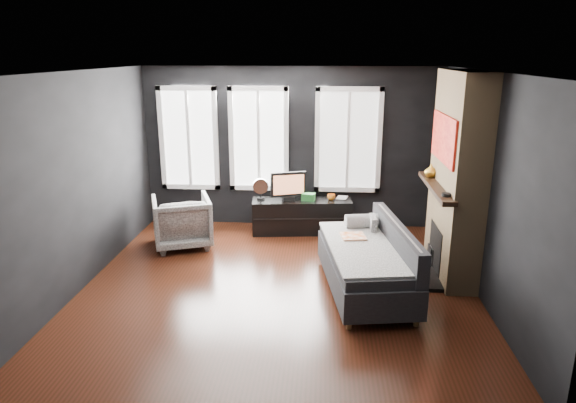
# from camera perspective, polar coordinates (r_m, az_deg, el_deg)

# --- Properties ---
(floor) EXTENTS (5.00, 5.00, 0.00)m
(floor) POSITION_cam_1_polar(r_m,az_deg,el_deg) (6.76, -1.04, -9.28)
(floor) COLOR black
(floor) RESTS_ON ground
(ceiling) EXTENTS (5.00, 5.00, 0.00)m
(ceiling) POSITION_cam_1_polar(r_m,az_deg,el_deg) (6.10, -1.17, 14.25)
(ceiling) COLOR white
(ceiling) RESTS_ON ground
(wall_back) EXTENTS (5.00, 0.02, 2.70)m
(wall_back) POSITION_cam_1_polar(r_m,az_deg,el_deg) (8.73, 0.38, 5.95)
(wall_back) COLOR black
(wall_back) RESTS_ON ground
(wall_left) EXTENTS (0.02, 5.00, 2.70)m
(wall_left) POSITION_cam_1_polar(r_m,az_deg,el_deg) (6.98, -22.03, 2.11)
(wall_left) COLOR black
(wall_left) RESTS_ON ground
(wall_right) EXTENTS (0.02, 5.00, 2.70)m
(wall_right) POSITION_cam_1_polar(r_m,az_deg,el_deg) (6.56, 21.19, 1.36)
(wall_right) COLOR black
(wall_right) RESTS_ON ground
(windows) EXTENTS (4.00, 0.16, 1.76)m
(windows) POSITION_cam_1_polar(r_m,az_deg,el_deg) (8.61, -2.69, 12.69)
(windows) COLOR white
(windows) RESTS_ON wall_back
(fireplace) EXTENTS (0.70, 1.62, 2.70)m
(fireplace) POSITION_cam_1_polar(r_m,az_deg,el_deg) (7.07, 18.28, 2.66)
(fireplace) COLOR #93724C
(fireplace) RESTS_ON floor
(sofa) EXTENTS (1.31, 2.17, 0.88)m
(sofa) POSITION_cam_1_polar(r_m,az_deg,el_deg) (6.52, 8.62, -6.25)
(sofa) COLOR #262628
(sofa) RESTS_ON floor
(stripe_pillow) EXTENTS (0.08, 0.31, 0.31)m
(stripe_pillow) POSITION_cam_1_polar(r_m,az_deg,el_deg) (7.05, 9.39, -2.86)
(stripe_pillow) COLOR gray
(stripe_pillow) RESTS_ON sofa
(armchair) EXTENTS (1.07, 1.04, 0.87)m
(armchair) POSITION_cam_1_polar(r_m,az_deg,el_deg) (8.10, -11.72, -1.91)
(armchair) COLOR silver
(armchair) RESTS_ON floor
(media_console) EXTENTS (1.68, 0.68, 0.56)m
(media_console) POSITION_cam_1_polar(r_m,az_deg,el_deg) (8.59, 1.53, -1.58)
(media_console) COLOR black
(media_console) RESTS_ON floor
(monitor) EXTENTS (0.61, 0.31, 0.54)m
(monitor) POSITION_cam_1_polar(r_m,az_deg,el_deg) (8.42, 0.03, 1.93)
(monitor) COLOR black
(monitor) RESTS_ON media_console
(desk_fan) EXTENTS (0.31, 0.31, 0.37)m
(desk_fan) POSITION_cam_1_polar(r_m,az_deg,el_deg) (8.48, -3.07, 1.43)
(desk_fan) COLOR gray
(desk_fan) RESTS_ON media_console
(mug) EXTENTS (0.14, 0.12, 0.13)m
(mug) POSITION_cam_1_polar(r_m,az_deg,el_deg) (8.49, 4.83, 0.59)
(mug) COLOR orange
(mug) RESTS_ON media_console
(book) EXTENTS (0.17, 0.06, 0.23)m
(book) POSITION_cam_1_polar(r_m,az_deg,el_deg) (8.61, 5.48, 1.15)
(book) COLOR #B1AA8C
(book) RESTS_ON media_console
(storage_box) EXTENTS (0.23, 0.17, 0.12)m
(storage_box) POSITION_cam_1_polar(r_m,az_deg,el_deg) (8.45, 2.28, 0.51)
(storage_box) COLOR #256A2C
(storage_box) RESTS_ON media_console
(mantel_vase) EXTENTS (0.21, 0.22, 0.18)m
(mantel_vase) POSITION_cam_1_polar(r_m,az_deg,el_deg) (7.45, 15.59, 3.30)
(mantel_vase) COLOR gold
(mantel_vase) RESTS_ON fireplace
(mantel_clock) EXTENTS (0.15, 0.15, 0.04)m
(mantel_clock) POSITION_cam_1_polar(r_m,az_deg,el_deg) (6.52, 17.20, 0.72)
(mantel_clock) COLOR black
(mantel_clock) RESTS_ON fireplace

